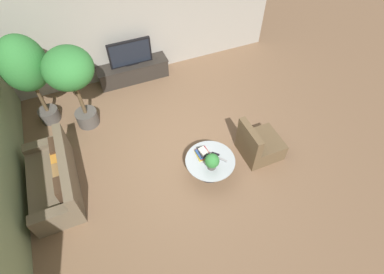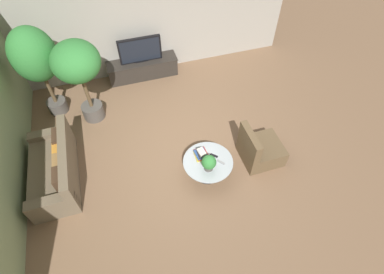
{
  "view_description": "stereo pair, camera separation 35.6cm",
  "coord_description": "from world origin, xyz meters",
  "px_view_note": "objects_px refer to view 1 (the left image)",
  "views": [
    {
      "loc": [
        -1.35,
        -3.56,
        5.19
      ],
      "look_at": [
        0.15,
        0.03,
        0.55
      ],
      "focal_mm": 28.0,
      "sensor_mm": 36.0,
      "label": 1
    },
    {
      "loc": [
        -1.01,
        -3.68,
        5.19
      ],
      "look_at": [
        0.15,
        0.03,
        0.55
      ],
      "focal_mm": 28.0,
      "sensor_mm": 36.0,
      "label": 2
    }
  ],
  "objects_px": {
    "potted_plant_tabletop": "(212,161)",
    "potted_palm_tall": "(25,67)",
    "media_console": "(133,71)",
    "potted_palm_corner": "(70,74)",
    "couch_by_wall": "(55,180)",
    "television": "(130,53)",
    "coffee_table": "(210,164)",
    "armchair_wicker": "(259,145)"
  },
  "relations": [
    {
      "from": "coffee_table",
      "to": "potted_palm_tall",
      "type": "xyz_separation_m",
      "value": [
        -2.84,
        2.8,
        1.22
      ]
    },
    {
      "from": "television",
      "to": "couch_by_wall",
      "type": "height_order",
      "value": "television"
    },
    {
      "from": "potted_palm_tall",
      "to": "coffee_table",
      "type": "bearing_deg",
      "value": -44.58
    },
    {
      "from": "television",
      "to": "potted_palm_corner",
      "type": "height_order",
      "value": "potted_palm_corner"
    },
    {
      "from": "media_console",
      "to": "couch_by_wall",
      "type": "distance_m",
      "value": 3.53
    },
    {
      "from": "potted_palm_tall",
      "to": "potted_palm_corner",
      "type": "bearing_deg",
      "value": -30.28
    },
    {
      "from": "armchair_wicker",
      "to": "potted_palm_corner",
      "type": "height_order",
      "value": "potted_palm_corner"
    },
    {
      "from": "media_console",
      "to": "coffee_table",
      "type": "bearing_deg",
      "value": -80.05
    },
    {
      "from": "coffee_table",
      "to": "potted_palm_tall",
      "type": "relative_size",
      "value": 0.45
    },
    {
      "from": "media_console",
      "to": "couch_by_wall",
      "type": "bearing_deg",
      "value": -130.09
    },
    {
      "from": "couch_by_wall",
      "to": "potted_palm_tall",
      "type": "relative_size",
      "value": 0.84
    },
    {
      "from": "television",
      "to": "potted_palm_tall",
      "type": "bearing_deg",
      "value": -162.97
    },
    {
      "from": "potted_plant_tabletop",
      "to": "potted_palm_tall",
      "type": "bearing_deg",
      "value": 133.37
    },
    {
      "from": "media_console",
      "to": "potted_palm_tall",
      "type": "distance_m",
      "value": 2.65
    },
    {
      "from": "media_console",
      "to": "potted_palm_corner",
      "type": "distance_m",
      "value": 2.19
    },
    {
      "from": "potted_palm_corner",
      "to": "couch_by_wall",
      "type": "bearing_deg",
      "value": -118.76
    },
    {
      "from": "potted_palm_corner",
      "to": "armchair_wicker",
      "type": "bearing_deg",
      "value": -35.62
    },
    {
      "from": "armchair_wicker",
      "to": "potted_palm_corner",
      "type": "bearing_deg",
      "value": 54.38
    },
    {
      "from": "potted_plant_tabletop",
      "to": "potted_palm_corner",
      "type": "bearing_deg",
      "value": 128.64
    },
    {
      "from": "potted_plant_tabletop",
      "to": "media_console",
      "type": "bearing_deg",
      "value": 98.81
    },
    {
      "from": "television",
      "to": "potted_palm_tall",
      "type": "relative_size",
      "value": 0.49
    },
    {
      "from": "armchair_wicker",
      "to": "television",
      "type": "bearing_deg",
      "value": 27.15
    },
    {
      "from": "couch_by_wall",
      "to": "potted_palm_corner",
      "type": "distance_m",
      "value": 2.1
    },
    {
      "from": "armchair_wicker",
      "to": "potted_palm_tall",
      "type": "distance_m",
      "value": 5.01
    },
    {
      "from": "television",
      "to": "potted_plant_tabletop",
      "type": "relative_size",
      "value": 3.1
    },
    {
      "from": "couch_by_wall",
      "to": "potted_palm_corner",
      "type": "xyz_separation_m",
      "value": [
        0.85,
        1.54,
        1.15
      ]
    },
    {
      "from": "media_console",
      "to": "potted_plant_tabletop",
      "type": "distance_m",
      "value": 3.71
    },
    {
      "from": "potted_palm_corner",
      "to": "television",
      "type": "bearing_deg",
      "value": 39.01
    },
    {
      "from": "armchair_wicker",
      "to": "potted_palm_corner",
      "type": "xyz_separation_m",
      "value": [
        -3.19,
        2.29,
        1.17
      ]
    },
    {
      "from": "television",
      "to": "coffee_table",
      "type": "xyz_separation_m",
      "value": [
        0.61,
        -3.49,
        -0.53
      ]
    },
    {
      "from": "media_console",
      "to": "potted_palm_tall",
      "type": "bearing_deg",
      "value": -162.94
    },
    {
      "from": "television",
      "to": "couch_by_wall",
      "type": "relative_size",
      "value": 0.59
    },
    {
      "from": "couch_by_wall",
      "to": "potted_palm_tall",
      "type": "xyz_separation_m",
      "value": [
        0.04,
        2.02,
        1.22
      ]
    },
    {
      "from": "couch_by_wall",
      "to": "potted_palm_tall",
      "type": "distance_m",
      "value": 2.35
    },
    {
      "from": "couch_by_wall",
      "to": "coffee_table",
      "type": "bearing_deg",
      "value": 74.74
    },
    {
      "from": "media_console",
      "to": "armchair_wicker",
      "type": "bearing_deg",
      "value": -62.87
    },
    {
      "from": "coffee_table",
      "to": "potted_plant_tabletop",
      "type": "distance_m",
      "value": 0.35
    },
    {
      "from": "couch_by_wall",
      "to": "media_console",
      "type": "bearing_deg",
      "value": 139.91
    },
    {
      "from": "coffee_table",
      "to": "armchair_wicker",
      "type": "xyz_separation_m",
      "value": [
        1.15,
        0.05,
        -0.01
      ]
    },
    {
      "from": "armchair_wicker",
      "to": "potted_palm_tall",
      "type": "relative_size",
      "value": 0.39
    },
    {
      "from": "potted_palm_corner",
      "to": "coffee_table",
      "type": "bearing_deg",
      "value": -48.85
    },
    {
      "from": "media_console",
      "to": "couch_by_wall",
      "type": "relative_size",
      "value": 1.0
    }
  ]
}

